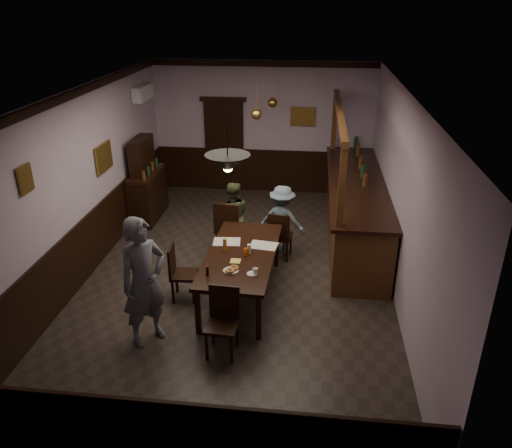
# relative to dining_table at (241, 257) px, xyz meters

# --- Properties ---
(room) EXTENTS (5.01, 8.01, 3.01)m
(room) POSITION_rel_dining_table_xyz_m (-0.16, 0.66, 0.81)
(room) COLOR #2D2621
(room) RESTS_ON ground
(dining_table) EXTENTS (1.09, 2.24, 0.75)m
(dining_table) POSITION_rel_dining_table_xyz_m (0.00, 0.00, 0.00)
(dining_table) COLOR black
(dining_table) RESTS_ON ground
(chair_far_left) EXTENTS (0.52, 0.52, 1.04)m
(chair_far_left) POSITION_rel_dining_table_xyz_m (-0.41, 1.28, -0.12)
(chair_far_left) COLOR black
(chair_far_left) RESTS_ON ground
(chair_far_right) EXTENTS (0.44, 0.44, 0.89)m
(chair_far_right) POSITION_rel_dining_table_xyz_m (0.49, 1.26, -0.20)
(chair_far_right) COLOR black
(chair_far_right) RESTS_ON ground
(chair_near) EXTENTS (0.42, 0.42, 0.93)m
(chair_near) POSITION_rel_dining_table_xyz_m (-0.05, -1.32, -0.18)
(chair_near) COLOR black
(chair_near) RESTS_ON ground
(chair_side) EXTENTS (0.41, 0.41, 0.89)m
(chair_side) POSITION_rel_dining_table_xyz_m (-0.93, -0.17, -0.20)
(chair_side) COLOR black
(chair_side) RESTS_ON ground
(person_standing) EXTENTS (0.76, 0.78, 1.80)m
(person_standing) POSITION_rel_dining_table_xyz_m (-1.10, -1.21, 0.21)
(person_standing) COLOR slate
(person_standing) RESTS_ON ground
(person_seated_left) EXTENTS (0.73, 0.63, 1.29)m
(person_seated_left) POSITION_rel_dining_table_xyz_m (-0.39, 1.57, -0.04)
(person_seated_left) COLOR #475030
(person_seated_left) RESTS_ON ground
(person_seated_right) EXTENTS (0.91, 0.65, 1.27)m
(person_seated_right) POSITION_rel_dining_table_xyz_m (0.51, 1.53, -0.05)
(person_seated_right) COLOR slate
(person_seated_right) RESTS_ON ground
(newspaper_left) EXTENTS (0.45, 0.34, 0.01)m
(newspaper_left) POSITION_rel_dining_table_xyz_m (-0.28, 0.34, 0.07)
(newspaper_left) COLOR silver
(newspaper_left) RESTS_ON dining_table
(newspaper_right) EXTENTS (0.46, 0.36, 0.01)m
(newspaper_right) POSITION_rel_dining_table_xyz_m (0.31, 0.28, 0.07)
(newspaper_right) COLOR silver
(newspaper_right) RESTS_ON dining_table
(napkin) EXTENTS (0.16, 0.16, 0.00)m
(napkin) POSITION_rel_dining_table_xyz_m (-0.05, -0.25, 0.07)
(napkin) COLOR #E8D155
(napkin) RESTS_ON dining_table
(saucer) EXTENTS (0.15, 0.15, 0.01)m
(saucer) POSITION_rel_dining_table_xyz_m (0.24, -0.60, 0.07)
(saucer) COLOR white
(saucer) RESTS_ON dining_table
(coffee_cup) EXTENTS (0.08, 0.08, 0.07)m
(coffee_cup) POSITION_rel_dining_table_xyz_m (0.28, -0.59, 0.11)
(coffee_cup) COLOR white
(coffee_cup) RESTS_ON saucer
(pastry_plate) EXTENTS (0.22, 0.22, 0.01)m
(pastry_plate) POSITION_rel_dining_table_xyz_m (-0.07, -0.55, 0.07)
(pastry_plate) COLOR white
(pastry_plate) RESTS_ON dining_table
(pastry_ring_a) EXTENTS (0.13, 0.13, 0.04)m
(pastry_ring_a) POSITION_rel_dining_table_xyz_m (-0.07, -0.59, 0.10)
(pastry_ring_a) COLOR #C68C47
(pastry_ring_a) RESTS_ON pastry_plate
(pastry_ring_b) EXTENTS (0.13, 0.13, 0.04)m
(pastry_ring_b) POSITION_rel_dining_table_xyz_m (-0.03, -0.51, 0.10)
(pastry_ring_b) COLOR #C68C47
(pastry_ring_b) RESTS_ON pastry_plate
(soda_can) EXTENTS (0.07, 0.07, 0.12)m
(soda_can) POSITION_rel_dining_table_xyz_m (0.08, -0.07, 0.12)
(soda_can) COLOR orange
(soda_can) RESTS_ON dining_table
(beer_glass) EXTENTS (0.06, 0.06, 0.20)m
(beer_glass) POSITION_rel_dining_table_xyz_m (-0.25, 0.05, 0.16)
(beer_glass) COLOR #BF721E
(beer_glass) RESTS_ON dining_table
(water_glass) EXTENTS (0.06, 0.06, 0.15)m
(water_glass) POSITION_rel_dining_table_xyz_m (0.12, -0.00, 0.14)
(water_glass) COLOR silver
(water_glass) RESTS_ON dining_table
(pepper_mill) EXTENTS (0.04, 0.04, 0.14)m
(pepper_mill) POSITION_rel_dining_table_xyz_m (-0.37, -0.70, 0.13)
(pepper_mill) COLOR black
(pepper_mill) RESTS_ON dining_table
(sideboard) EXTENTS (0.46, 1.29, 1.70)m
(sideboard) POSITION_rel_dining_table_xyz_m (-2.37, 2.77, -0.00)
(sideboard) COLOR black
(sideboard) RESTS_ON ground
(bar_counter) EXTENTS (1.02, 4.39, 2.46)m
(bar_counter) POSITION_rel_dining_table_xyz_m (1.83, 2.26, -0.06)
(bar_counter) COLOR #492413
(bar_counter) RESTS_ON ground
(door_back) EXTENTS (0.90, 0.06, 2.10)m
(door_back) POSITION_rel_dining_table_xyz_m (-1.06, 4.61, 0.36)
(door_back) COLOR black
(door_back) RESTS_ON ground
(ac_unit) EXTENTS (0.20, 0.85, 0.30)m
(ac_unit) POSITION_rel_dining_table_xyz_m (-2.54, 3.56, 1.76)
(ac_unit) COLOR white
(ac_unit) RESTS_ON ground
(picture_left_small) EXTENTS (0.04, 0.28, 0.36)m
(picture_left_small) POSITION_rel_dining_table_xyz_m (-2.62, -0.94, 1.46)
(picture_left_small) COLOR olive
(picture_left_small) RESTS_ON ground
(picture_left_large) EXTENTS (0.04, 0.62, 0.48)m
(picture_left_large) POSITION_rel_dining_table_xyz_m (-2.62, 1.46, 1.01)
(picture_left_large) COLOR olive
(picture_left_large) RESTS_ON ground
(picture_back) EXTENTS (0.55, 0.04, 0.42)m
(picture_back) POSITION_rel_dining_table_xyz_m (0.74, 4.62, 1.11)
(picture_back) COLOR olive
(picture_back) RESTS_ON ground
(pendant_iron) EXTENTS (0.56, 0.56, 0.70)m
(pendant_iron) POSITION_rel_dining_table_xyz_m (-0.03, -0.80, 1.72)
(pendant_iron) COLOR black
(pendant_iron) RESTS_ON ground
(pendant_brass_mid) EXTENTS (0.20, 0.20, 0.81)m
(pendant_brass_mid) POSITION_rel_dining_table_xyz_m (-0.06, 2.47, 1.61)
(pendant_brass_mid) COLOR #BF8C3F
(pendant_brass_mid) RESTS_ON ground
(pendant_brass_far) EXTENTS (0.20, 0.20, 0.81)m
(pendant_brass_far) POSITION_rel_dining_table_xyz_m (0.14, 3.58, 1.61)
(pendant_brass_far) COLOR #BF8C3F
(pendant_brass_far) RESTS_ON ground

